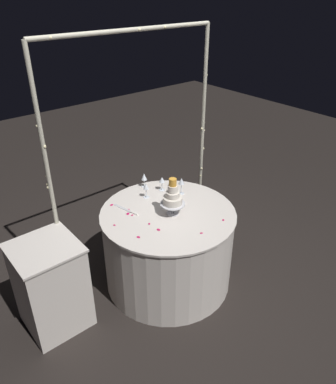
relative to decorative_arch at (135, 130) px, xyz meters
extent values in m
plane|color=black|center=(0.00, -0.46, -1.45)|extent=(12.00, 12.00, 0.00)
cylinder|color=#B7B29E|center=(-0.86, 0.00, -0.31)|extent=(0.04, 0.04, 2.28)
cylinder|color=#B7B29E|center=(0.85, 0.00, -0.31)|extent=(0.04, 0.04, 2.28)
cylinder|color=#B7B29E|center=(0.00, 0.00, 0.83)|extent=(1.71, 0.04, 0.04)
sphere|color=#F9EAB2|center=(-0.84, -0.01, -1.01)|extent=(0.02, 0.02, 0.02)
sphere|color=#F9EAB2|center=(0.85, -0.02, -0.65)|extent=(0.02, 0.02, 0.02)
sphere|color=#F9EAB2|center=(-0.68, -0.01, 0.83)|extent=(0.02, 0.02, 0.02)
sphere|color=#F9EAB2|center=(-0.87, 0.01, 0.23)|extent=(0.02, 0.02, 0.02)
sphere|color=#F9EAB2|center=(0.87, 0.00, -0.21)|extent=(0.02, 0.02, 0.02)
sphere|color=#F9EAB2|center=(-0.44, 0.01, 0.83)|extent=(0.02, 0.02, 0.02)
sphere|color=#F9EAB2|center=(-0.86, 0.01, -1.05)|extent=(0.02, 0.02, 0.02)
sphere|color=#F9EAB2|center=(0.87, 0.00, -0.13)|extent=(0.02, 0.02, 0.02)
sphere|color=#F9EAB2|center=(-0.16, 0.02, 0.83)|extent=(0.02, 0.02, 0.02)
sphere|color=#F9EAB2|center=(-0.87, 0.01, -0.29)|extent=(0.02, 0.02, 0.02)
sphere|color=#F9EAB2|center=(0.85, -0.01, -0.74)|extent=(0.02, 0.02, 0.02)
sphere|color=#F9EAB2|center=(0.07, -0.02, 0.83)|extent=(0.02, 0.02, 0.02)
sphere|color=#F9EAB2|center=(-0.85, -0.01, 0.07)|extent=(0.02, 0.02, 0.02)
sphere|color=#F9EAB2|center=(0.87, -0.01, -0.42)|extent=(0.02, 0.02, 0.02)
sphere|color=#F9EAB2|center=(0.33, -0.02, 0.83)|extent=(0.02, 0.02, 0.02)
sphere|color=#F9EAB2|center=(-0.86, 0.01, -0.19)|extent=(0.02, 0.02, 0.02)
sphere|color=#F9EAB2|center=(0.84, 0.00, -0.19)|extent=(0.02, 0.02, 0.02)
sphere|color=#F9EAB2|center=(0.61, -0.01, 0.83)|extent=(0.02, 0.02, 0.02)
sphere|color=#F9EAB2|center=(-0.87, 0.02, -0.26)|extent=(0.02, 0.02, 0.02)
sphere|color=#F9EAB2|center=(0.87, 0.00, 0.36)|extent=(0.02, 0.02, 0.02)
sphere|color=#F9EAB2|center=(0.87, 0.01, 0.83)|extent=(0.02, 0.02, 0.02)
cylinder|color=silver|center=(0.00, -0.46, -1.06)|extent=(1.21, 1.21, 0.78)
cylinder|color=silver|center=(0.00, -0.46, -0.66)|extent=(1.24, 1.24, 0.02)
cube|color=silver|center=(-1.08, -0.24, -1.06)|extent=(0.50, 0.50, 0.80)
cube|color=silver|center=(-1.08, -0.24, -0.65)|extent=(0.52, 0.52, 0.02)
cylinder|color=silver|center=(0.02, -0.50, -0.65)|extent=(0.11, 0.11, 0.01)
cylinder|color=silver|center=(0.02, -0.50, -0.60)|extent=(0.02, 0.02, 0.09)
cylinder|color=silver|center=(0.02, -0.50, -0.55)|extent=(0.22, 0.22, 0.01)
cylinder|color=silver|center=(0.02, -0.50, -0.51)|extent=(0.17, 0.17, 0.06)
cylinder|color=silver|center=(0.02, -0.50, -0.46)|extent=(0.12, 0.12, 0.05)
cylinder|color=silver|center=(0.02, -0.50, -0.40)|extent=(0.09, 0.09, 0.06)
cylinder|color=gold|center=(0.02, -0.50, -0.33)|extent=(0.07, 0.07, 0.06)
cylinder|color=silver|center=(0.31, -0.28, -0.65)|extent=(0.06, 0.06, 0.00)
cylinder|color=silver|center=(0.31, -0.28, -0.60)|extent=(0.01, 0.01, 0.11)
cone|color=silver|center=(0.31, -0.28, -0.51)|extent=(0.06, 0.06, 0.06)
cylinder|color=silver|center=(0.21, -0.11, -0.65)|extent=(0.06, 0.06, 0.00)
cylinder|color=silver|center=(0.21, -0.11, -0.61)|extent=(0.01, 0.01, 0.09)
cone|color=silver|center=(0.21, -0.11, -0.54)|extent=(0.06, 0.06, 0.05)
cylinder|color=silver|center=(0.12, 0.06, -0.65)|extent=(0.06, 0.06, 0.00)
cylinder|color=silver|center=(0.12, 0.06, -0.61)|extent=(0.01, 0.01, 0.08)
cone|color=silver|center=(0.12, 0.06, -0.54)|extent=(0.06, 0.06, 0.07)
cylinder|color=silver|center=(0.01, -0.12, -0.65)|extent=(0.06, 0.06, 0.00)
cylinder|color=silver|center=(0.01, -0.12, -0.60)|extent=(0.01, 0.01, 0.09)
cone|color=silver|center=(0.01, -0.12, -0.53)|extent=(0.05, 0.05, 0.06)
cube|color=silver|center=(-0.28, -0.15, -0.65)|extent=(0.07, 0.22, 0.01)
cube|color=white|center=(-0.25, -0.28, -0.65)|extent=(0.04, 0.09, 0.01)
ellipsoid|color=#C61951|center=(-0.26, -0.19, -0.65)|extent=(0.04, 0.03, 0.00)
ellipsoid|color=#C61951|center=(-0.24, -0.62, -0.65)|extent=(0.03, 0.04, 0.00)
ellipsoid|color=#C61951|center=(-0.48, -0.32, -0.65)|extent=(0.02, 0.03, 0.00)
ellipsoid|color=#C61951|center=(0.01, -0.88, -0.65)|extent=(0.03, 0.03, 0.00)
ellipsoid|color=#C61951|center=(-0.26, -0.24, -0.65)|extent=(0.04, 0.04, 0.00)
ellipsoid|color=#C61951|center=(-0.33, -0.03, -0.65)|extent=(0.04, 0.03, 0.00)
ellipsoid|color=#C61951|center=(-0.43, -0.59, -0.65)|extent=(0.03, 0.04, 0.00)
ellipsoid|color=#C61951|center=(0.29, -0.87, -0.65)|extent=(0.03, 0.03, 0.00)
ellipsoid|color=#C61951|center=(-0.28, -0.29, -0.65)|extent=(0.03, 0.02, 0.00)
ellipsoid|color=#C61951|center=(-0.24, -0.50, -0.65)|extent=(0.03, 0.03, 0.00)
ellipsoid|color=#C61951|center=(-0.30, -0.25, -0.65)|extent=(0.05, 0.05, 0.00)
camera|label=1|loc=(-1.81, -2.63, 1.17)|focal=34.88mm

